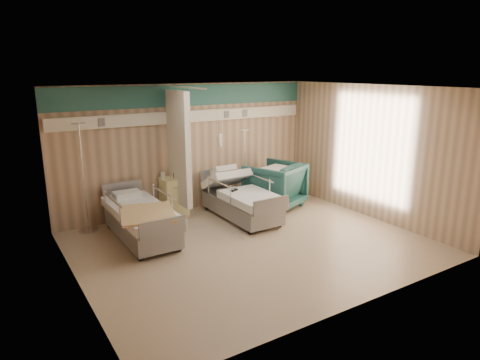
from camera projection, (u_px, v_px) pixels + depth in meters
name	position (u px, v px, depth m)	size (l,w,h in m)	color
ground	(251.00, 244.00, 7.79)	(6.00, 5.00, 0.00)	gray
room_walls	(243.00, 141.00, 7.52)	(6.04, 5.04, 2.82)	tan
bed_right	(241.00, 204.00, 9.09)	(1.00, 2.16, 0.63)	silver
bed_left	(141.00, 223.00, 7.96)	(1.00, 2.16, 0.63)	silver
bedside_cabinet	(174.00, 197.00, 9.21)	(0.50, 0.48, 0.85)	#F5E899
visitor_armchair	(275.00, 185.00, 9.76)	(1.12, 1.15, 1.05)	#1F4D4A
waffle_blanket	(278.00, 161.00, 9.61)	(0.64, 0.57, 0.07)	silver
iv_stand_right	(244.00, 190.00, 9.95)	(0.32, 0.32, 1.78)	silver
iv_stand_left	(86.00, 210.00, 8.33)	(0.38, 0.38, 2.14)	silver
call_remote	(234.00, 190.00, 8.91)	(0.17, 0.08, 0.04)	black
tan_blanket	(148.00, 213.00, 7.48)	(0.90, 1.13, 0.04)	tan
toiletry_bag	(178.00, 175.00, 9.12)	(0.22, 0.14, 0.12)	black
white_cup	(163.00, 175.00, 9.07)	(0.09, 0.09, 0.13)	white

